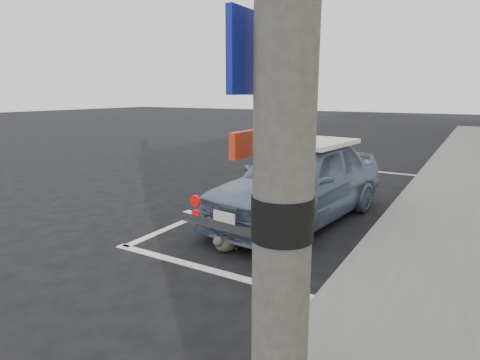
# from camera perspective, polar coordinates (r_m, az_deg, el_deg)

# --- Properties ---
(ground) EXTENTS (80.00, 80.00, 0.00)m
(ground) POSITION_cam_1_polar(r_m,az_deg,el_deg) (5.33, -5.35, -9.62)
(ground) COLOR black
(ground) RESTS_ON ground
(pline_rear) EXTENTS (3.00, 0.12, 0.01)m
(pline_rear) POSITION_cam_1_polar(r_m,az_deg,el_deg) (4.69, -4.00, -12.73)
(pline_rear) COLOR silver
(pline_rear) RESTS_ON ground
(pline_front) EXTENTS (3.00, 0.12, 0.01)m
(pline_front) POSITION_cam_1_polar(r_m,az_deg,el_deg) (10.94, 17.46, 1.28)
(pline_front) COLOR silver
(pline_front) RESTS_ON ground
(pline_side) EXTENTS (0.12, 7.00, 0.01)m
(pline_side) POSITION_cam_1_polar(r_m,az_deg,el_deg) (8.21, 1.96, -1.68)
(pline_side) COLOR silver
(pline_side) RESTS_ON ground
(retro_coupe) EXTENTS (1.93, 3.89, 1.27)m
(retro_coupe) POSITION_cam_1_polar(r_m,az_deg,el_deg) (6.37, 8.52, -0.02)
(retro_coupe) COLOR slate
(retro_coupe) RESTS_ON ground
(cat) EXTENTS (0.28, 0.47, 0.26)m
(cat) POSITION_cam_1_polar(r_m,az_deg,el_deg) (5.17, -2.04, -8.90)
(cat) COLOR #706455
(cat) RESTS_ON ground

